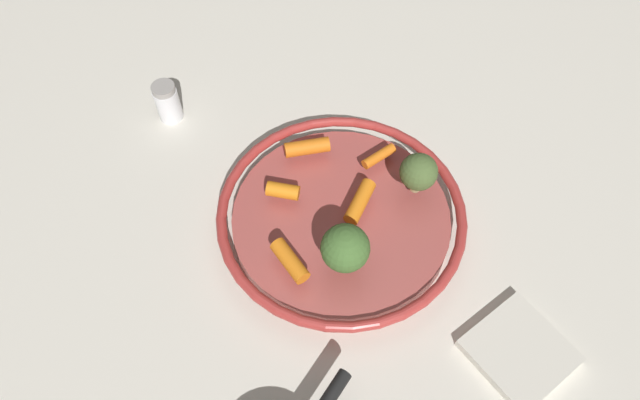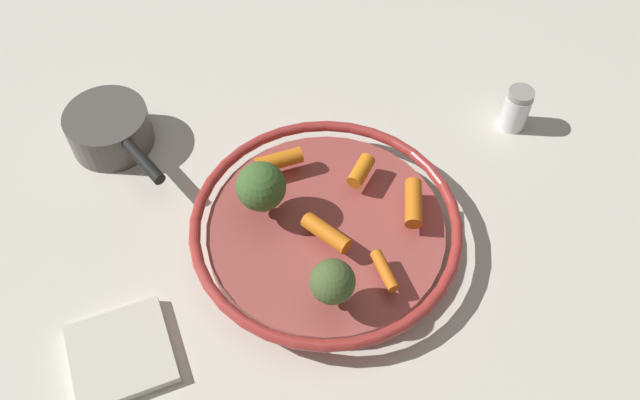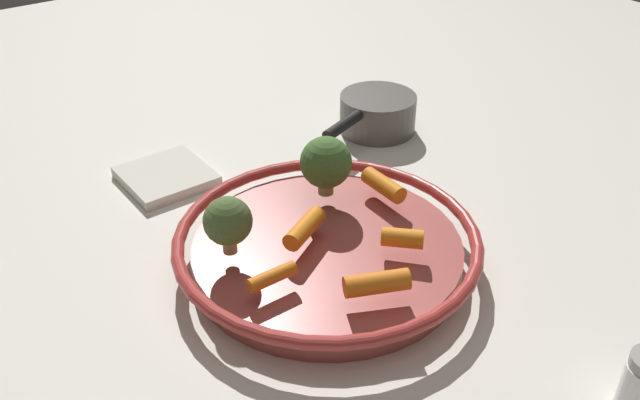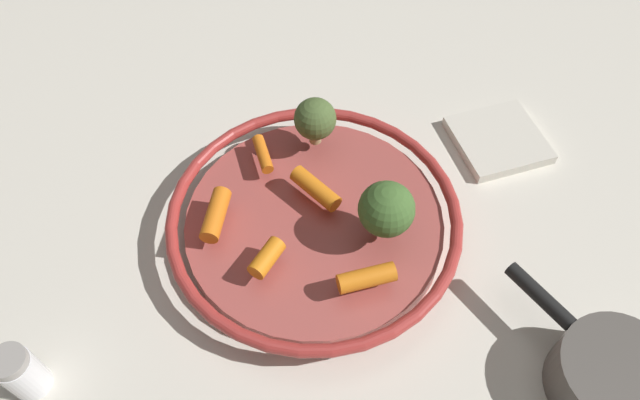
{
  "view_description": "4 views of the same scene",
  "coord_description": "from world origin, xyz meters",
  "px_view_note": "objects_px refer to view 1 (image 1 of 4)",
  "views": [
    {
      "loc": [
        0.27,
        0.31,
        0.7
      ],
      "look_at": [
        0.02,
        -0.02,
        0.06
      ],
      "focal_mm": 33.1,
      "sensor_mm": 36.0,
      "label": 1
    },
    {
      "loc": [
        -0.42,
        0.17,
        0.71
      ],
      "look_at": [
        0.01,
        0.0,
        0.07
      ],
      "focal_mm": 37.66,
      "sensor_mm": 36.0,
      "label": 2
    },
    {
      "loc": [
        -0.36,
        -0.47,
        0.47
      ],
      "look_at": [
        0.01,
        0.02,
        0.07
      ],
      "focal_mm": 38.35,
      "sensor_mm": 36.0,
      "label": 3
    },
    {
      "loc": [
        0.36,
        -0.11,
        0.58
      ],
      "look_at": [
        0.01,
        0.0,
        0.08
      ],
      "focal_mm": 33.07,
      "sensor_mm": 36.0,
      "label": 4
    }
  ],
  "objects_px": {
    "baby_carrot_back": "(307,147)",
    "baby_carrot_left": "(360,202)",
    "baby_carrot_center": "(290,261)",
    "salt_shaker": "(167,102)",
    "baby_carrot_right": "(379,156)",
    "serving_bowl": "(341,218)",
    "baby_carrot_near_rim": "(283,191)",
    "dish_towel": "(520,352)",
    "broccoli_floret_large": "(345,248)",
    "broccoli_floret_small": "(419,172)"
  },
  "relations": [
    {
      "from": "baby_carrot_back",
      "to": "baby_carrot_left",
      "type": "bearing_deg",
      "value": 90.62
    },
    {
      "from": "baby_carrot_center",
      "to": "salt_shaker",
      "type": "bearing_deg",
      "value": -92.6
    },
    {
      "from": "baby_carrot_right",
      "to": "baby_carrot_center",
      "type": "distance_m",
      "value": 0.2
    },
    {
      "from": "serving_bowl",
      "to": "baby_carrot_near_rim",
      "type": "distance_m",
      "value": 0.09
    },
    {
      "from": "baby_carrot_center",
      "to": "dish_towel",
      "type": "distance_m",
      "value": 0.3
    },
    {
      "from": "baby_carrot_back",
      "to": "baby_carrot_left",
      "type": "height_order",
      "value": "same"
    },
    {
      "from": "baby_carrot_right",
      "to": "dish_towel",
      "type": "distance_m",
      "value": 0.31
    },
    {
      "from": "baby_carrot_near_rim",
      "to": "baby_carrot_back",
      "type": "bearing_deg",
      "value": -150.4
    },
    {
      "from": "baby_carrot_left",
      "to": "broccoli_floret_large",
      "type": "height_order",
      "value": "broccoli_floret_large"
    },
    {
      "from": "baby_carrot_near_rim",
      "to": "salt_shaker",
      "type": "relative_size",
      "value": 0.65
    },
    {
      "from": "broccoli_floret_large",
      "to": "dish_towel",
      "type": "xyz_separation_m",
      "value": [
        -0.11,
        0.21,
        -0.08
      ]
    },
    {
      "from": "baby_carrot_near_rim",
      "to": "broccoli_floret_large",
      "type": "distance_m",
      "value": 0.13
    },
    {
      "from": "baby_carrot_back",
      "to": "baby_carrot_near_rim",
      "type": "height_order",
      "value": "same"
    },
    {
      "from": "baby_carrot_center",
      "to": "broccoli_floret_small",
      "type": "height_order",
      "value": "broccoli_floret_small"
    },
    {
      "from": "serving_bowl",
      "to": "baby_carrot_center",
      "type": "xyz_separation_m",
      "value": [
        0.1,
        0.02,
        0.03
      ]
    },
    {
      "from": "baby_carrot_center",
      "to": "broccoli_floret_large",
      "type": "distance_m",
      "value": 0.07
    },
    {
      "from": "baby_carrot_left",
      "to": "broccoli_floret_large",
      "type": "bearing_deg",
      "value": 38.23
    },
    {
      "from": "baby_carrot_left",
      "to": "baby_carrot_center",
      "type": "height_order",
      "value": "same"
    },
    {
      "from": "baby_carrot_right",
      "to": "dish_towel",
      "type": "height_order",
      "value": "baby_carrot_right"
    },
    {
      "from": "baby_carrot_back",
      "to": "broccoli_floret_large",
      "type": "xyz_separation_m",
      "value": [
        0.07,
        0.17,
        0.03
      ]
    },
    {
      "from": "baby_carrot_right",
      "to": "baby_carrot_center",
      "type": "relative_size",
      "value": 0.85
    },
    {
      "from": "broccoli_floret_large",
      "to": "baby_carrot_left",
      "type": "bearing_deg",
      "value": -141.77
    },
    {
      "from": "baby_carrot_back",
      "to": "baby_carrot_right",
      "type": "xyz_separation_m",
      "value": [
        -0.07,
        0.07,
        -0.0
      ]
    },
    {
      "from": "baby_carrot_back",
      "to": "salt_shaker",
      "type": "xyz_separation_m",
      "value": [
        0.11,
        -0.21,
        -0.02
      ]
    },
    {
      "from": "serving_bowl",
      "to": "baby_carrot_center",
      "type": "relative_size",
      "value": 5.59
    },
    {
      "from": "serving_bowl",
      "to": "salt_shaker",
      "type": "bearing_deg",
      "value": -75.12
    },
    {
      "from": "broccoli_floret_large",
      "to": "baby_carrot_center",
      "type": "bearing_deg",
      "value": -36.46
    },
    {
      "from": "baby_carrot_back",
      "to": "baby_carrot_right",
      "type": "height_order",
      "value": "baby_carrot_back"
    },
    {
      "from": "baby_carrot_near_rim",
      "to": "broccoli_floret_small",
      "type": "bearing_deg",
      "value": 146.16
    },
    {
      "from": "baby_carrot_right",
      "to": "baby_carrot_center",
      "type": "height_order",
      "value": "baby_carrot_center"
    },
    {
      "from": "baby_carrot_near_rim",
      "to": "broccoli_floret_small",
      "type": "relative_size",
      "value": 0.69
    },
    {
      "from": "broccoli_floret_small",
      "to": "salt_shaker",
      "type": "bearing_deg",
      "value": -62.27
    },
    {
      "from": "baby_carrot_left",
      "to": "salt_shaker",
      "type": "bearing_deg",
      "value": -71.8
    },
    {
      "from": "baby_carrot_back",
      "to": "baby_carrot_left",
      "type": "xyz_separation_m",
      "value": [
        -0.0,
        0.11,
        -0.0
      ]
    },
    {
      "from": "baby_carrot_left",
      "to": "salt_shaker",
      "type": "height_order",
      "value": "same"
    },
    {
      "from": "baby_carrot_right",
      "to": "broccoli_floret_small",
      "type": "relative_size",
      "value": 0.81
    },
    {
      "from": "broccoli_floret_large",
      "to": "salt_shaker",
      "type": "relative_size",
      "value": 1.07
    },
    {
      "from": "broccoli_floret_small",
      "to": "dish_towel",
      "type": "xyz_separation_m",
      "value": [
        0.04,
        0.24,
        -0.07
      ]
    },
    {
      "from": "serving_bowl",
      "to": "baby_carrot_back",
      "type": "relative_size",
      "value": 5.32
    },
    {
      "from": "baby_carrot_near_rim",
      "to": "salt_shaker",
      "type": "bearing_deg",
      "value": -81.52
    },
    {
      "from": "baby_carrot_back",
      "to": "baby_carrot_right",
      "type": "relative_size",
      "value": 1.23
    },
    {
      "from": "broccoli_floret_small",
      "to": "salt_shaker",
      "type": "xyz_separation_m",
      "value": [
        0.19,
        -0.35,
        -0.05
      ]
    },
    {
      "from": "serving_bowl",
      "to": "baby_carrot_near_rim",
      "type": "relative_size",
      "value": 7.71
    },
    {
      "from": "serving_bowl",
      "to": "baby_carrot_back",
      "type": "xyz_separation_m",
      "value": [
        -0.02,
        -0.11,
        0.03
      ]
    },
    {
      "from": "serving_bowl",
      "to": "broccoli_floret_large",
      "type": "distance_m",
      "value": 0.1
    },
    {
      "from": "serving_bowl",
      "to": "baby_carrot_left",
      "type": "distance_m",
      "value": 0.04
    },
    {
      "from": "baby_carrot_right",
      "to": "baby_carrot_center",
      "type": "xyz_separation_m",
      "value": [
        0.19,
        0.06,
        0.0
      ]
    },
    {
      "from": "baby_carrot_right",
      "to": "salt_shaker",
      "type": "distance_m",
      "value": 0.34
    },
    {
      "from": "baby_carrot_back",
      "to": "broccoli_floret_large",
      "type": "bearing_deg",
      "value": 67.95
    },
    {
      "from": "broccoli_floret_large",
      "to": "broccoli_floret_small",
      "type": "distance_m",
      "value": 0.15
    }
  ]
}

